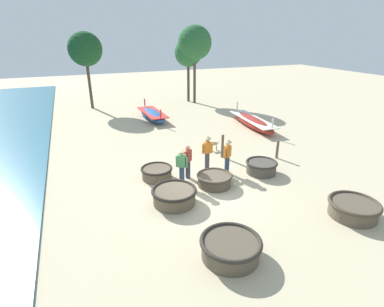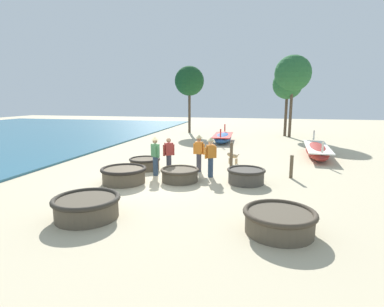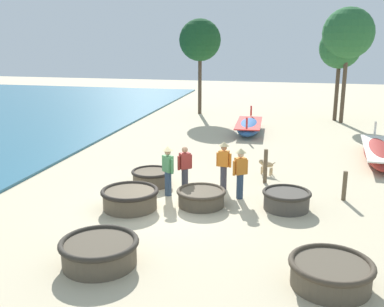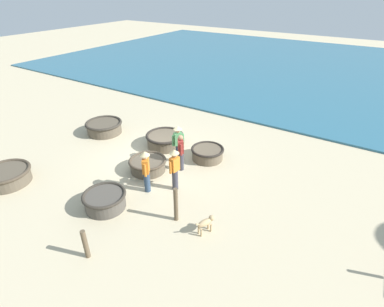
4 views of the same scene
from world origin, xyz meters
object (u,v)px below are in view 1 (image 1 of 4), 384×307
coracle_upturned (157,172)px  dog (213,144)px  tree_tall_back (85,49)px  tree_center (188,53)px  tree_leftmost (195,43)px  coracle_front_left (214,179)px  coracle_far_left (231,247)px  fisherman_hauling (188,161)px  long_boat_white_hull (252,122)px  fisherman_standing_right (227,154)px  fisherman_standing_left (182,164)px  mooring_post_mid_beach (222,146)px  coracle_front_right (174,195)px  coracle_beside_post (261,167)px  long_boat_green_hull (152,115)px  coracle_tilted (353,208)px  fisherman_crouching (207,150)px  mooring_post_inland (277,150)px

coracle_upturned → dog: 4.42m
tree_tall_back → tree_center: bearing=-4.0°
tree_leftmost → coracle_front_left: bearing=-109.6°
coracle_far_left → fisherman_hauling: size_ratio=1.17×
coracle_upturned → long_boat_white_hull: long_boat_white_hull is taller
fisherman_standing_right → tree_center: tree_center is taller
fisherman_standing_left → fisherman_standing_right: bearing=6.0°
mooring_post_mid_beach → tree_center: size_ratio=0.22×
long_boat_white_hull → fisherman_hauling: bearing=-141.3°
coracle_front_right → long_boat_white_hull: size_ratio=0.32×
coracle_beside_post → dog: coracle_beside_post is taller
long_boat_white_hull → dog: bearing=-146.7°
dog → mooring_post_mid_beach: size_ratio=0.52×
fisherman_hauling → coracle_beside_post: bearing=-13.6°
coracle_far_left → fisherman_standing_right: bearing=62.7°
coracle_upturned → long_boat_green_hull: bearing=75.9°
coracle_front_right → tree_leftmost: bearing=64.9°
coracle_front_left → coracle_tilted: coracle_tilted is taller
long_boat_white_hull → fisherman_hauling: (-7.02, -5.63, 0.48)m
coracle_front_left → long_boat_green_hull: size_ratio=0.35×
coracle_front_right → tree_tall_back: (-1.51, 17.48, 4.50)m
long_boat_white_hull → tree_center: tree_center is taller
coracle_far_left → fisherman_crouching: 6.19m
long_boat_white_hull → tree_center: (-1.06, 9.43, 4.04)m
fisherman_crouching → mooring_post_inland: bearing=-3.0°
dog → fisherman_standing_right: bearing=-102.7°
coracle_front_right → coracle_tilted: 6.52m
fisherman_standing_left → mooring_post_mid_beach: fisherman_standing_left is taller
coracle_front_left → dog: bearing=65.3°
dog → tree_center: 13.47m
coracle_tilted → fisherman_standing_left: bearing=136.3°
coracle_far_left → long_boat_white_hull: (7.76, 10.89, 0.03)m
dog → mooring_post_inland: 3.49m
coracle_far_left → fisherman_standing_left: 4.86m
fisherman_standing_right → fisherman_standing_left: 2.35m
coracle_tilted → coracle_beside_post: bearing=103.3°
fisherman_standing_right → tree_tall_back: tree_tall_back is taller
coracle_upturned → tree_leftmost: tree_leftmost is taller
long_boat_white_hull → dog: 5.39m
coracle_beside_post → tree_tall_back: bearing=110.5°
coracle_beside_post → fisherman_standing_right: fisherman_standing_right is taller
coracle_upturned → long_boat_green_hull: (2.43, 9.67, 0.05)m
long_boat_green_hull → long_boat_white_hull: size_ratio=0.80×
coracle_beside_post → fisherman_hauling: size_ratio=0.94×
coracle_beside_post → long_boat_white_hull: size_ratio=0.27×
coracle_far_left → mooring_post_inland: size_ratio=1.91×
coracle_front_left → coracle_tilted: 5.34m
fisherman_crouching → tree_center: (4.75, 14.47, 3.44)m
tree_center → dog: bearing=-105.5°
fisherman_crouching → dog: bearing=58.1°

